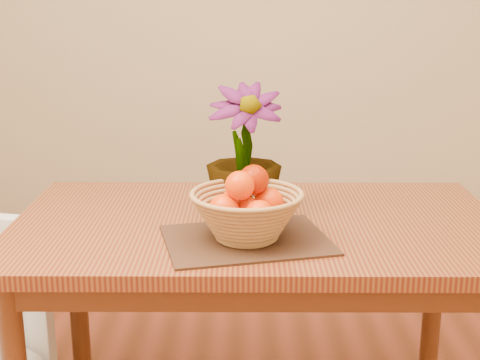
{
  "coord_description": "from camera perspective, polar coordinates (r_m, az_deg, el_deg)",
  "views": [
    {
      "loc": [
        -0.04,
        -1.51,
        1.37
      ],
      "look_at": [
        -0.05,
        0.19,
        0.9
      ],
      "focal_mm": 50.0,
      "sensor_mm": 36.0,
      "label": 1
    }
  ],
  "objects": [
    {
      "name": "wall_back",
      "position": [
        3.76,
        0.97,
        15.12
      ],
      "size": [
        4.0,
        0.02,
        2.7
      ],
      "primitive_type": "cube",
      "color": "beige",
      "rests_on": "floor"
    },
    {
      "name": "table",
      "position": [
        1.95,
        1.54,
        -5.88
      ],
      "size": [
        1.4,
        0.8,
        0.75
      ],
      "color": "brown",
      "rests_on": "floor"
    },
    {
      "name": "placemat",
      "position": [
        1.76,
        0.57,
        -5.14
      ],
      "size": [
        0.48,
        0.4,
        0.01
      ],
      "primitive_type": "cube",
      "rotation": [
        0.0,
        0.0,
        0.23
      ],
      "color": "#3C2016",
      "rests_on": "table"
    },
    {
      "name": "wicker_basket",
      "position": [
        1.74,
        0.58,
        -3.2
      ],
      "size": [
        0.3,
        0.3,
        0.12
      ],
      "color": "#B6784C",
      "rests_on": "placemat"
    },
    {
      "name": "orange_pile",
      "position": [
        1.72,
        0.68,
        -1.42
      ],
      "size": [
        0.2,
        0.19,
        0.14
      ],
      "rotation": [
        0.0,
        0.0,
        -0.12
      ],
      "color": "#EF3C03",
      "rests_on": "wicker_basket"
    },
    {
      "name": "potted_plant",
      "position": [
        1.89,
        0.34,
        2.37
      ],
      "size": [
        0.23,
        0.23,
        0.38
      ],
      "primitive_type": "imported",
      "rotation": [
        0.0,
        0.0,
        0.06
      ],
      "color": "#1A4914",
      "rests_on": "table"
    }
  ]
}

